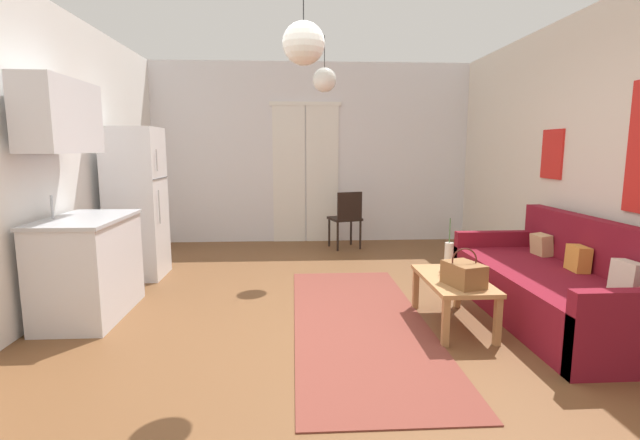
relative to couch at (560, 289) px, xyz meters
The scene contains 12 objects.
ground_plane 2.04m from the couch, behind, with size 5.52×8.22×0.10m, color brown.
wall_back 4.29m from the couch, 118.87° to the left, with size 5.12×0.13×2.79m.
area_rug 1.76m from the couch, behind, with size 1.12×3.09×0.01m, color brown.
couch is the anchor object (origin of this frame).
coffee_table 0.97m from the couch, behind, with size 0.48×0.93×0.41m.
bamboo_vase 0.98m from the couch, 167.47° to the left, with size 0.08×0.08×0.46m.
handbag 1.04m from the couch, 163.09° to the right, with size 0.30×0.37×0.30m.
refrigerator 4.43m from the couch, 158.48° to the left, with size 0.59×0.60×1.71m.
kitchen_counter 4.17m from the couch, behind, with size 0.62×1.08×2.04m.
accent_chair 3.34m from the couch, 117.10° to the left, with size 0.52×0.50×0.85m.
pendant_lamp_near 2.96m from the couch, 168.89° to the right, with size 0.29×0.29×0.75m.
pendant_lamp_far 3.38m from the couch, 134.57° to the left, with size 0.29×0.29×0.65m.
Camera 1 is at (-0.30, -3.51, 1.48)m, focal length 25.99 mm.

